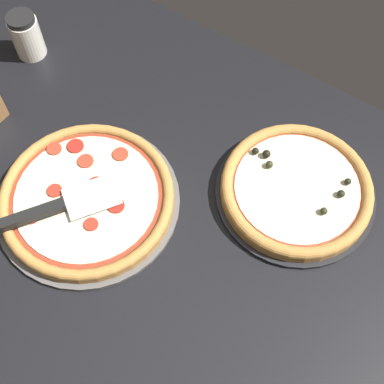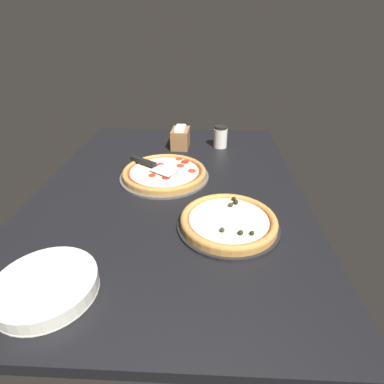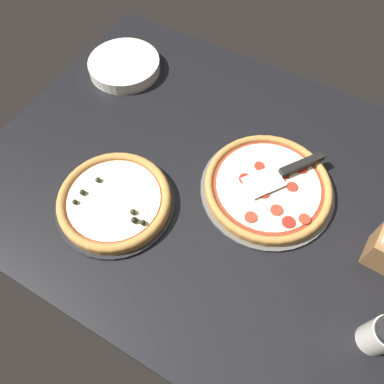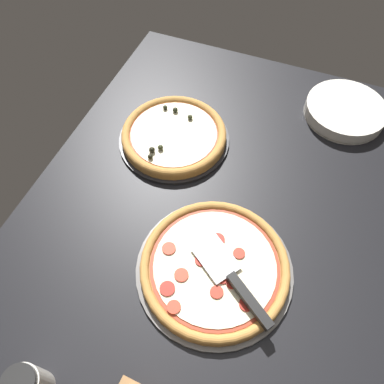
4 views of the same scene
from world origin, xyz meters
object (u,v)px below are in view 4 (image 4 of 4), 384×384
Objects in this scene: plate_stack at (345,111)px; pizza_front at (215,266)px; serving_spatula at (241,290)px; pizza_back at (174,135)px.

pizza_front is at bearing 161.95° from plate_stack.
serving_spatula is (-4.01, -7.70, 2.26)cm from pizza_front.
serving_spatula is at bearing -117.48° from pizza_front.
pizza_back is at bearing 122.41° from plate_stack.
pizza_back is at bearing 40.27° from serving_spatula.
serving_spatula is 0.93× the size of plate_stack.
pizza_front is 8.97cm from serving_spatula.
pizza_back is 55.83cm from plate_stack.
pizza_front is at bearing -144.02° from pizza_back.
pizza_back reaches higher than plate_stack.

